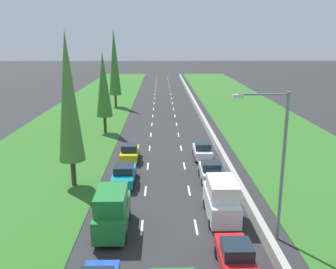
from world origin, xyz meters
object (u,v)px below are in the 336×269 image
red_hatchback_right_lane (235,256)px  yellow_hatchback_left_lane (130,152)px  silver_hatchback_right_lane (210,171)px  poplar_tree_second (69,98)px  poplar_tree_third (103,85)px  street_light_mast (278,157)px  teal_sedan_left_lane (124,174)px  white_van_right_lane (221,199)px  poplar_tree_fourth (114,62)px  green_van_left_lane (112,211)px  white_hatchback_right_lane (202,151)px

red_hatchback_right_lane → yellow_hatchback_left_lane: same height
silver_hatchback_right_lane → red_hatchback_right_lane: bearing=-91.7°
poplar_tree_second → poplar_tree_third: bearing=89.8°
poplar_tree_third → street_light_mast: 30.18m
silver_hatchback_right_lane → teal_sedan_left_lane: bearing=-176.0°
white_van_right_lane → poplar_tree_third: bearing=115.0°
teal_sedan_left_lane → red_hatchback_right_lane: bearing=-60.7°
yellow_hatchback_left_lane → poplar_tree_third: bearing=109.6°
yellow_hatchback_left_lane → street_light_mast: 18.72m
poplar_tree_fourth → street_light_mast: (14.72, -45.92, -2.64)m
green_van_left_lane → poplar_tree_fourth: 45.53m
red_hatchback_right_lane → white_van_right_lane: size_ratio=0.80×
green_van_left_lane → teal_sedan_left_lane: green_van_left_lane is taller
green_van_left_lane → poplar_tree_fourth: size_ratio=0.36×
red_hatchback_right_lane → yellow_hatchback_left_lane: bearing=110.6°
street_light_mast → poplar_tree_third: bearing=117.4°
white_hatchback_right_lane → poplar_tree_third: size_ratio=0.38×
green_van_left_lane → silver_hatchback_right_lane: green_van_left_lane is taller
yellow_hatchback_left_lane → poplar_tree_second: poplar_tree_second is taller
street_light_mast → teal_sedan_left_lane: bearing=136.7°
teal_sedan_left_lane → yellow_hatchback_left_lane: 6.10m
silver_hatchback_right_lane → poplar_tree_second: 13.19m
white_van_right_lane → street_light_mast: street_light_mast is taller
white_hatchback_right_lane → poplar_tree_third: (-11.39, 10.98, 5.38)m
red_hatchback_right_lane → poplar_tree_second: bearing=132.5°
teal_sedan_left_lane → street_light_mast: 14.16m
green_van_left_lane → street_light_mast: (9.76, -1.12, 3.83)m
poplar_tree_fourth → street_light_mast: size_ratio=1.52×
poplar_tree_third → white_van_right_lane: bearing=-65.0°
green_van_left_lane → yellow_hatchback_left_lane: 14.21m
red_hatchback_right_lane → silver_hatchback_right_lane: bearing=88.3°
silver_hatchback_right_lane → yellow_hatchback_left_lane: 9.22m
yellow_hatchback_left_lane → poplar_tree_third: poplar_tree_third is taller
red_hatchback_right_lane → green_van_left_lane: bearing=148.1°
poplar_tree_fourth → yellow_hatchback_left_lane: bearing=-80.9°
poplar_tree_third → poplar_tree_fourth: (-0.84, 19.14, 1.66)m
yellow_hatchback_left_lane → poplar_tree_second: bearing=-122.8°
silver_hatchback_right_lane → poplar_tree_third: (-11.40, 17.04, 5.38)m
white_hatchback_right_lane → poplar_tree_second: poplar_tree_second is taller
red_hatchback_right_lane → street_light_mast: street_light_mast is taller
white_van_right_lane → poplar_tree_second: poplar_tree_second is taller
silver_hatchback_right_lane → poplar_tree_third: size_ratio=0.38×
white_hatchback_right_lane → yellow_hatchback_left_lane: 7.33m
poplar_tree_fourth → poplar_tree_third: bearing=-87.5°
white_van_right_lane → teal_sedan_left_lane: size_ratio=1.09×
teal_sedan_left_lane → poplar_tree_second: size_ratio=0.36×
teal_sedan_left_lane → poplar_tree_second: bearing=-175.7°
white_van_right_lane → green_van_left_lane: (-7.09, -1.63, 0.00)m
poplar_tree_fourth → street_light_mast: bearing=-72.2°
teal_sedan_left_lane → silver_hatchback_right_lane: bearing=4.0°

